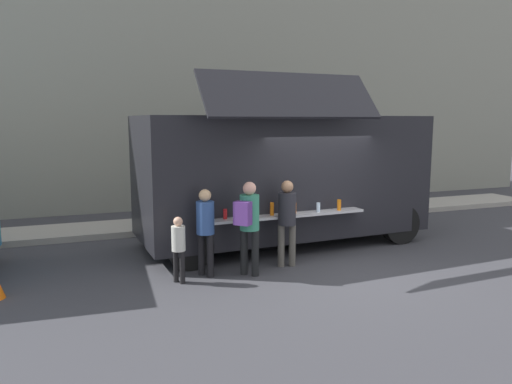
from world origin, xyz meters
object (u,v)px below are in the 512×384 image
(customer_rear_waiting, at_px, (205,225))
(customer_front_ordering, at_px, (287,216))
(trash_bin, at_px, (374,197))
(customer_mid_with_backpack, at_px, (248,219))
(food_truck_main, at_px, (283,175))
(child_near_queue, at_px, (179,244))

(customer_rear_waiting, bearing_deg, customer_front_ordering, -33.08)
(trash_bin, bearing_deg, customer_front_ordering, -140.04)
(trash_bin, xyz_separation_m, customer_mid_with_backpack, (-5.62, -4.25, 0.56))
(food_truck_main, relative_size, customer_mid_with_backpack, 3.76)
(food_truck_main, bearing_deg, trash_bin, 27.04)
(food_truck_main, xyz_separation_m, customer_mid_with_backpack, (-1.54, -1.93, -0.54))
(child_near_queue, bearing_deg, customer_front_ordering, -28.05)
(food_truck_main, distance_m, child_near_queue, 3.49)
(trash_bin, relative_size, customer_front_ordering, 0.60)
(trash_bin, bearing_deg, customer_rear_waiting, -147.96)
(customer_front_ordering, bearing_deg, child_near_queue, 106.75)
(customer_mid_with_backpack, distance_m, child_near_queue, 1.32)
(trash_bin, distance_m, child_near_queue, 8.07)
(food_truck_main, height_order, customer_mid_with_backpack, food_truck_main)
(customer_front_ordering, distance_m, child_near_queue, 2.20)
(customer_rear_waiting, distance_m, child_near_queue, 0.63)
(customer_front_ordering, distance_m, customer_mid_with_backpack, 0.94)
(food_truck_main, distance_m, customer_rear_waiting, 2.88)
(customer_front_ordering, xyz_separation_m, customer_rear_waiting, (-1.63, -0.01, -0.05))
(food_truck_main, height_order, customer_rear_waiting, food_truck_main)
(customer_mid_with_backpack, bearing_deg, customer_front_ordering, -25.74)
(customer_front_ordering, height_order, child_near_queue, customer_front_ordering)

